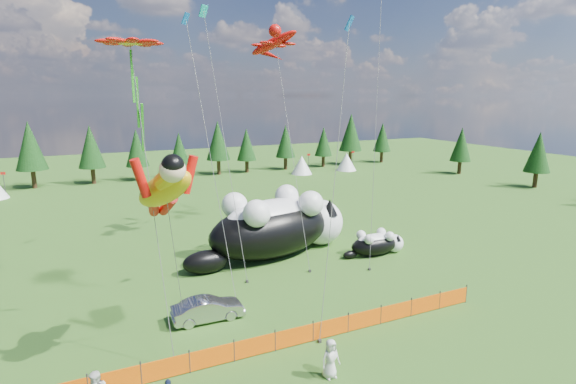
% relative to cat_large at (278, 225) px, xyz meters
% --- Properties ---
extents(ground, '(160.00, 160.00, 0.00)m').
position_rel_cat_large_xyz_m(ground, '(-4.43, -8.95, -2.33)').
color(ground, '#10370A').
rests_on(ground, ground).
extents(safety_fence, '(22.06, 0.06, 1.10)m').
position_rel_cat_large_xyz_m(safety_fence, '(-4.43, -11.95, -1.82)').
color(safety_fence, '#262626').
rests_on(safety_fence, ground).
extents(tree_line, '(90.00, 4.00, 8.00)m').
position_rel_cat_large_xyz_m(tree_line, '(-4.43, 36.05, 1.67)').
color(tree_line, black).
rests_on(tree_line, ground).
extents(festival_tents, '(50.00, 3.20, 2.80)m').
position_rel_cat_large_xyz_m(festival_tents, '(6.57, 31.05, -0.93)').
color(festival_tents, white).
rests_on(festival_tents, ground).
extents(cat_large, '(13.45, 6.78, 4.90)m').
position_rel_cat_large_xyz_m(cat_large, '(0.00, 0.00, 0.00)').
color(cat_large, black).
rests_on(cat_large, ground).
extents(cat_small, '(5.14, 1.96, 1.86)m').
position_rel_cat_large_xyz_m(cat_small, '(6.71, -3.15, -1.45)').
color(cat_small, black).
rests_on(cat_small, ground).
extents(car, '(3.81, 1.40, 1.25)m').
position_rel_cat_large_xyz_m(car, '(-7.47, -7.69, -1.70)').
color(car, '#B2B1B6').
rests_on(car, ground).
extents(spectator_e, '(0.86, 0.57, 1.73)m').
position_rel_cat_large_xyz_m(spectator_e, '(-4.09, -14.76, -1.46)').
color(spectator_e, silver).
rests_on(spectator_e, ground).
extents(superhero_kite, '(5.22, 5.86, 10.01)m').
position_rel_cat_large_xyz_m(superhero_kite, '(-9.81, -10.36, 5.53)').
color(superhero_kite, '#DDA30B').
rests_on(superhero_kite, ground).
extents(gecko_kite, '(6.10, 12.14, 17.98)m').
position_rel_cat_large_xyz_m(gecko_kite, '(1.64, 4.48, 13.42)').
color(gecko_kite, red).
rests_on(gecko_kite, ground).
extents(flower_kite, '(3.88, 6.16, 14.53)m').
position_rel_cat_large_xyz_m(flower_kite, '(-10.40, -7.19, 11.56)').
color(flower_kite, red).
rests_on(flower_kite, ground).
extents(diamond_kite_a, '(1.51, 5.42, 16.96)m').
position_rel_cat_large_xyz_m(diamond_kite_a, '(-6.66, -2.60, 12.65)').
color(diamond_kite_a, '#0B5BB2').
rests_on(diamond_kite_a, ground).
extents(diamond_kite_c, '(4.29, 4.52, 16.57)m').
position_rel_cat_large_xyz_m(diamond_kite_c, '(0.41, -8.33, 12.48)').
color(diamond_kite_c, '#0B5BB2').
rests_on(diamond_kite_c, ground).
extents(diamond_kite_d, '(1.11, 6.94, 18.64)m').
position_rel_cat_large_xyz_m(diamond_kite_d, '(-4.37, 2.28, 14.32)').
color(diamond_kite_d, '#0DA59E').
rests_on(diamond_kite_d, ground).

